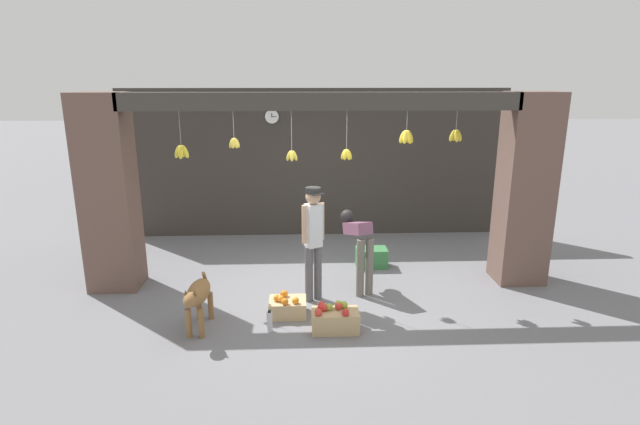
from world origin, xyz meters
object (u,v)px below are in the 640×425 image
object	(u,v)px
fruit_crate_apples	(335,319)
wall_clock	(272,117)
shopkeeper	(313,236)
worker_stooping	(359,242)
dog	(198,296)
water_bottle	(270,322)
fruit_crate_oranges	(287,306)
produce_box_green	(371,258)

from	to	relation	value
fruit_crate_apples	wall_clock	xyz separation A→B (m)	(-0.92, 3.87, 2.15)
shopkeeper	worker_stooping	size ratio (longest dim) A/B	1.47
dog	water_bottle	distance (m)	0.93
dog	fruit_crate_oranges	distance (m)	1.17
shopkeeper	produce_box_green	xyz separation A→B (m)	(0.98, 1.23, -0.78)
fruit_crate_apples	produce_box_green	distance (m)	2.24
worker_stooping	wall_clock	size ratio (longest dim) A/B	4.07
shopkeeper	fruit_crate_oranges	xyz separation A→B (m)	(-0.35, -0.45, -0.82)
fruit_crate_apples	wall_clock	size ratio (longest dim) A/B	2.14
dog	shopkeeper	world-z (taller)	shopkeeper
fruit_crate_oranges	wall_clock	bearing A→B (deg)	95.41
produce_box_green	fruit_crate_apples	bearing A→B (deg)	-109.54
shopkeeper	worker_stooping	world-z (taller)	shopkeeper
dog	water_bottle	size ratio (longest dim) A/B	3.26
dog	produce_box_green	bearing A→B (deg)	133.63
fruit_crate_oranges	wall_clock	xyz separation A→B (m)	(-0.33, 3.45, 2.18)
fruit_crate_apples	produce_box_green	xyz separation A→B (m)	(0.75, 2.11, 0.01)
dog	worker_stooping	size ratio (longest dim) A/B	0.83
worker_stooping	wall_clock	xyz separation A→B (m)	(-1.34, 2.65, 1.57)
worker_stooping	fruit_crate_oranges	world-z (taller)	worker_stooping
fruit_crate_apples	shopkeeper	bearing A→B (deg)	105.03
fruit_crate_oranges	produce_box_green	world-z (taller)	produce_box_green
shopkeeper	produce_box_green	size ratio (longest dim) A/B	3.21
produce_box_green	wall_clock	distance (m)	3.24
fruit_crate_oranges	fruit_crate_apples	distance (m)	0.73
shopkeeper	fruit_crate_oranges	distance (m)	1.00
worker_stooping	fruit_crate_apples	size ratio (longest dim) A/B	1.90
fruit_crate_apples	produce_box_green	size ratio (longest dim) A/B	1.15
worker_stooping	fruit_crate_apples	distance (m)	1.42
worker_stooping	fruit_crate_oranges	bearing A→B (deg)	-158.69
wall_clock	fruit_crate_oranges	bearing A→B (deg)	-84.59
fruit_crate_oranges	dog	bearing A→B (deg)	-162.71
worker_stooping	produce_box_green	size ratio (longest dim) A/B	2.19
dog	wall_clock	bearing A→B (deg)	172.60
fruit_crate_oranges	produce_box_green	xyz separation A→B (m)	(1.34, 1.68, 0.03)
shopkeeper	dog	bearing A→B (deg)	0.53
dog	worker_stooping	bearing A→B (deg)	122.23
produce_box_green	wall_clock	world-z (taller)	wall_clock
fruit_crate_apples	fruit_crate_oranges	bearing A→B (deg)	144.07
fruit_crate_oranges	produce_box_green	size ratio (longest dim) A/B	0.96
dog	water_bottle	xyz separation A→B (m)	(0.87, -0.09, -0.32)
fruit_crate_apples	wall_clock	world-z (taller)	wall_clock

